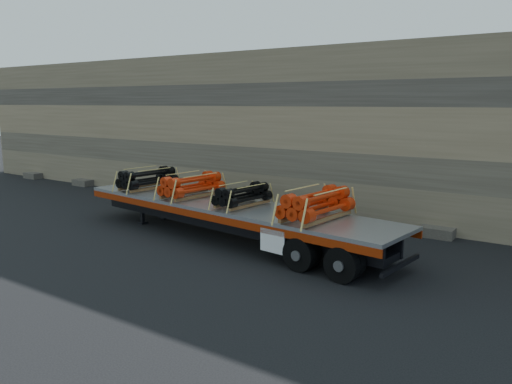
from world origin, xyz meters
TOP-DOWN VIEW (x-y plane):
  - ground at (0.00, 0.00)m, footprint 120.00×120.00m
  - rock_wall at (0.00, 6.50)m, footprint 44.00×3.00m
  - trailer at (0.97, 0.27)m, footprint 13.18×3.94m
  - bundle_front at (-3.50, 0.77)m, footprint 1.39×2.39m
  - bundle_midfront at (-0.86, 0.47)m, footprint 1.43×2.46m
  - bundle_midrear at (1.66, 0.19)m, footprint 1.22×2.10m
  - bundle_rear at (4.64, -0.15)m, footprint 1.51×2.61m

SIDE VIEW (x-z plane):
  - ground at x=0.00m, z-range 0.00..0.00m
  - trailer at x=0.97m, z-range 0.00..1.30m
  - bundle_midrear at x=1.66m, z-range 1.30..2.01m
  - bundle_front at x=-3.50m, z-range 1.30..2.11m
  - bundle_midfront at x=-0.86m, z-range 1.30..2.13m
  - bundle_rear at x=4.64m, z-range 1.30..2.18m
  - rock_wall at x=0.00m, z-range 0.00..7.00m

